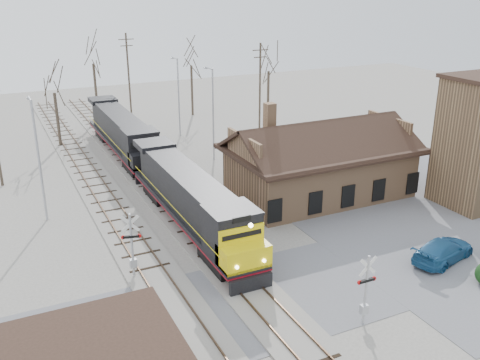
{
  "coord_description": "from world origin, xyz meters",
  "views": [
    {
      "loc": [
        -12.22,
        -22.87,
        16.93
      ],
      "look_at": [
        3.2,
        9.0,
        3.72
      ],
      "focal_mm": 40.0,
      "sensor_mm": 36.0,
      "label": 1
    }
  ],
  "objects_px": {
    "locomotive_trailing": "(123,134)",
    "parked_car": "(443,250)",
    "locomotive_lead": "(193,201)",
    "depot": "(319,167)"
  },
  "relations": [
    {
      "from": "depot",
      "to": "locomotive_trailing",
      "type": "bearing_deg",
      "value": 123.94
    },
    {
      "from": "locomotive_lead",
      "to": "locomotive_trailing",
      "type": "height_order",
      "value": "locomotive_lead"
    },
    {
      "from": "locomotive_trailing",
      "to": "parked_car",
      "type": "xyz_separation_m",
      "value": [
        12.82,
        -30.9,
        -1.54
      ]
    },
    {
      "from": "parked_car",
      "to": "depot",
      "type": "bearing_deg",
      "value": -10.96
    },
    {
      "from": "locomotive_lead",
      "to": "locomotive_trailing",
      "type": "relative_size",
      "value": 1.0
    },
    {
      "from": "locomotive_trailing",
      "to": "parked_car",
      "type": "bearing_deg",
      "value": -67.47
    },
    {
      "from": "locomotive_trailing",
      "to": "parked_car",
      "type": "distance_m",
      "value": 33.49
    },
    {
      "from": "parked_car",
      "to": "locomotive_trailing",
      "type": "bearing_deg",
      "value": 7.93
    },
    {
      "from": "locomotive_lead",
      "to": "parked_car",
      "type": "distance_m",
      "value": 17.05
    },
    {
      "from": "locomotive_lead",
      "to": "parked_car",
      "type": "height_order",
      "value": "locomotive_lead"
    }
  ]
}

